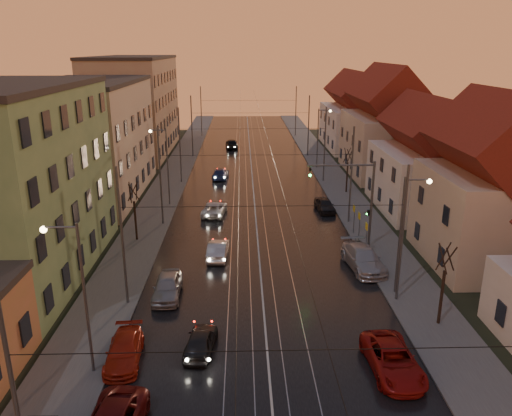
{
  "coord_description": "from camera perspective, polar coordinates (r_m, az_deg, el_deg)",
  "views": [
    {
      "loc": [
        -1.26,
        -19.52,
        15.57
      ],
      "look_at": [
        -0.18,
        18.44,
        3.34
      ],
      "focal_mm": 35.0,
      "sensor_mm": 36.0,
      "label": 1
    }
  ],
  "objects": [
    {
      "name": "ground",
      "position": [
        25.0,
        1.72,
        -20.68
      ],
      "size": [
        160.0,
        160.0,
        0.0
      ],
      "primitive_type": "plane",
      "color": "black",
      "rests_on": "ground"
    },
    {
      "name": "road",
      "position": [
        61.53,
        -0.4,
        3.21
      ],
      "size": [
        16.0,
        120.0,
        0.04
      ],
      "primitive_type": "cube",
      "color": "black",
      "rests_on": "ground"
    },
    {
      "name": "sidewalk_left",
      "position": [
        62.12,
        -9.68,
        3.15
      ],
      "size": [
        4.0,
        120.0,
        0.15
      ],
      "primitive_type": "cube",
      "color": "#4C4C4C",
      "rests_on": "ground"
    },
    {
      "name": "sidewalk_right",
      "position": [
        62.52,
        8.81,
        3.29
      ],
      "size": [
        4.0,
        120.0,
        0.15
      ],
      "primitive_type": "cube",
      "color": "#4C4C4C",
      "rests_on": "ground"
    },
    {
      "name": "tram_rail_0",
      "position": [
        61.51,
        -2.46,
        3.23
      ],
      "size": [
        0.06,
        120.0,
        0.03
      ],
      "primitive_type": "cube",
      "color": "gray",
      "rests_on": "road"
    },
    {
      "name": "tram_rail_1",
      "position": [
        61.51,
        -1.12,
        3.24
      ],
      "size": [
        0.06,
        120.0,
        0.03
      ],
      "primitive_type": "cube",
      "color": "gray",
      "rests_on": "road"
    },
    {
      "name": "tram_rail_2",
      "position": [
        61.54,
        0.31,
        3.25
      ],
      "size": [
        0.06,
        120.0,
        0.03
      ],
      "primitive_type": "cube",
      "color": "gray",
      "rests_on": "road"
    },
    {
      "name": "tram_rail_3",
      "position": [
        61.6,
        1.65,
        3.26
      ],
      "size": [
        0.06,
        120.0,
        0.03
      ],
      "primitive_type": "cube",
      "color": "gray",
      "rests_on": "road"
    },
    {
      "name": "apartment_left_1",
      "position": [
        38.34,
        -26.66,
        2.23
      ],
      "size": [
        10.0,
        18.0,
        13.0
      ],
      "primitive_type": "cube",
      "color": "#588253",
      "rests_on": "ground"
    },
    {
      "name": "apartment_left_2",
      "position": [
        56.74,
        -18.39,
        7.24
      ],
      "size": [
        10.0,
        20.0,
        12.0
      ],
      "primitive_type": "cube",
      "color": "#C0AD94",
      "rests_on": "ground"
    },
    {
      "name": "apartment_left_3",
      "position": [
        79.66,
        -13.64,
        11.19
      ],
      "size": [
        10.0,
        24.0,
        14.0
      ],
      "primitive_type": "cube",
      "color": "#9A7863",
      "rests_on": "ground"
    },
    {
      "name": "house_right_1",
      "position": [
        40.34,
        25.36,
        1.56
      ],
      "size": [
        8.67,
        10.2,
        10.8
      ],
      "color": "#BEAC92",
      "rests_on": "ground"
    },
    {
      "name": "house_right_2",
      "position": [
        52.06,
        19.01,
        4.76
      ],
      "size": [
        9.18,
        12.24,
        9.2
      ],
      "color": "silver",
      "rests_on": "ground"
    },
    {
      "name": "house_right_3",
      "position": [
        65.86,
        14.66,
        8.75
      ],
      "size": [
        9.18,
        14.28,
        11.5
      ],
      "color": "#BEAC92",
      "rests_on": "ground"
    },
    {
      "name": "house_right_4",
      "position": [
        83.23,
        11.24,
        10.25
      ],
      "size": [
        9.18,
        16.32,
        10.0
      ],
      "color": "silver",
      "rests_on": "ground"
    },
    {
      "name": "catenary_pole_l_0",
      "position": [
        18.96,
        -25.69,
        -19.93
      ],
      "size": [
        0.16,
        0.16,
        9.0
      ],
      "primitive_type": "cylinder",
      "color": "#595B60",
      "rests_on": "ground"
    },
    {
      "name": "catenary_pole_l_1",
      "position": [
        31.46,
        -15.04,
        -3.4
      ],
      "size": [
        0.16,
        0.16,
        9.0
      ],
      "primitive_type": "cylinder",
      "color": "#595B60",
      "rests_on": "ground"
    },
    {
      "name": "catenary_pole_r_1",
      "position": [
        32.14,
        16.37,
        -3.06
      ],
      "size": [
        0.16,
        0.16,
        9.0
      ],
      "primitive_type": "cylinder",
      "color": "#595B60",
      "rests_on": "ground"
    },
    {
      "name": "catenary_pole_l_2",
      "position": [
        45.5,
        -10.88,
        3.44
      ],
      "size": [
        0.16,
        0.16,
        9.0
      ],
      "primitive_type": "cylinder",
      "color": "#595B60",
      "rests_on": "ground"
    },
    {
      "name": "catenary_pole_r_2",
      "position": [
        45.97,
        10.83,
        3.6
      ],
      "size": [
        0.16,
        0.16,
        9.0
      ],
      "primitive_type": "cylinder",
      "color": "#595B60",
      "rests_on": "ground"
    },
    {
      "name": "catenary_pole_l_3",
      "position": [
        60.01,
        -8.69,
        7.02
      ],
      "size": [
        0.16,
        0.16,
        9.0
      ],
      "primitive_type": "cylinder",
      "color": "#595B60",
      "rests_on": "ground"
    },
    {
      "name": "catenary_pole_r_3",
      "position": [
        60.37,
        7.86,
        7.12
      ],
      "size": [
        0.16,
        0.16,
        9.0
      ],
      "primitive_type": "cylinder",
      "color": "#595B60",
      "rests_on": "ground"
    },
    {
      "name": "catenary_pole_l_4",
      "position": [
        74.71,
        -7.34,
        9.19
      ],
      "size": [
        0.16,
        0.16,
        9.0
      ],
      "primitive_type": "cylinder",
      "color": "#595B60",
      "rests_on": "ground"
    },
    {
      "name": "catenary_pole_r_4",
      "position": [
        75.0,
        6.02,
        9.27
      ],
      "size": [
        0.16,
        0.16,
        9.0
      ],
      "primitive_type": "cylinder",
      "color": "#595B60",
      "rests_on": "ground"
    },
    {
      "name": "catenary_pole_l_5",
      "position": [
        92.48,
        -6.28,
        10.87
      ],
      "size": [
        0.16,
        0.16,
        9.0
      ],
      "primitive_type": "cylinder",
      "color": "#595B60",
      "rests_on": "ground"
    },
    {
      "name": "catenary_pole_r_5",
      "position": [
        92.71,
        4.57,
        10.94
      ],
      "size": [
        0.16,
        0.16,
        9.0
      ],
      "primitive_type": "cylinder",
      "color": "#595B60",
      "rests_on": "ground"
    },
    {
      "name": "street_lamp_0",
      "position": [
        25.28,
        -19.76,
        -8.3
      ],
      "size": [
        1.75,
        0.32,
        8.0
      ],
      "color": "#595B60",
      "rests_on": "ground"
    },
    {
      "name": "street_lamp_1",
      "position": [
        33.06,
        16.74,
        -1.8
      ],
      "size": [
        1.75,
        0.32,
        8.0
      ],
      "color": "#595B60",
      "rests_on": "ground"
    },
    {
      "name": "street_lamp_2",
      "position": [
        51.26,
        -10.44,
        5.52
      ],
      "size": [
        1.75,
        0.32,
        8.0
      ],
      "color": "#595B60",
      "rests_on": "ground"
    },
    {
      "name": "street_lamp_3",
      "position": [
        67.19,
        7.35,
        8.56
      ],
      "size": [
        1.75,
        0.32,
        8.0
      ],
      "color": "#595B60",
      "rests_on": "ground"
    },
    {
      "name": "traffic_light_mast",
      "position": [
        40.17,
        11.76,
        1.62
      ],
      "size": [
        5.3,
        0.32,
        7.2
      ],
      "color": "#595B60",
      "rests_on": "ground"
    },
    {
      "name": "bare_tree_0",
      "position": [
        42.58,
        -13.66,
        -0.57
      ],
      "size": [
        1.09,
        1.09,
        5.11
      ],
      "color": "black",
      "rests_on": "ground"
    },
    {
      "name": "bare_tree_1",
      "position": [
        30.88,
        20.56,
        -8.45
      ],
      "size": [
        1.09,
        1.09,
        5.11
      ],
      "color": "black",
      "rests_on": "ground"
    },
    {
      "name": "bare_tree_2",
      "position": [
        56.32,
        10.4,
        4.12
      ],
      "size": [
        1.09,
        1.09,
        5.11
      ],
      "color": "black",
      "rests_on": "ground"
    },
    {
      "name": "driving_car_0",
      "position": [
        27.76,
        -6.34,
        -14.86
      ],
      "size": [
        1.88,
        3.8,
        1.25
      ],
      "primitive_type": "imported",
      "rotation": [
        0.0,
        0.0,
        3.03
      ],
      "color": "black",
      "rests_on": "ground"
    },
    {
      "name": "driving_car_1",
      "position": [
        38.84,
        -4.36,
        -4.76
      ],
      "size": [
        1.68,
        4.14,
        1.34
      ],
      "primitive_type": "imported",
      "rotation": [
        0.0,
        0.0,
        3.08
      ],
      "color": "#A9A8AE",
      "rests_on": "ground"
    },
    {
      "name": "driving_car_2",
      "position": [
        48.67,
        -4.77,
        -0.1
      ],
      "size": [
        2.57,
        4.69,
        1.25
      ],
      "primitive_type": "imported",
      "rotation": [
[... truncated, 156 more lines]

